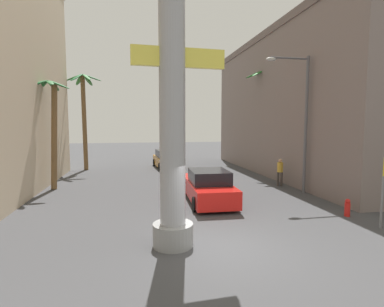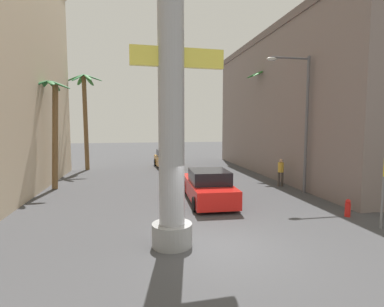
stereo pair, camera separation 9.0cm
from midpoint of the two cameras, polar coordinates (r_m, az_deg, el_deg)
ground_plane at (r=18.89m, az=-2.93°, el=-5.86°), size 91.34×91.34×0.00m
building_right at (r=24.88m, az=21.97°, el=8.57°), size 8.27×20.86×10.43m
neon_sign_pole at (r=9.02m, az=-3.68°, el=14.00°), size 3.11×1.24×10.97m
street_lamp at (r=17.02m, az=20.13°, el=7.49°), size 2.45×0.28×7.30m
crossing_sign at (r=12.62m, az=32.82°, el=-4.52°), size 0.47×0.47×2.60m
car_lead at (r=14.71m, az=3.22°, el=-6.31°), size 2.18×5.21×1.56m
car_far at (r=25.97m, az=-4.54°, el=-1.13°), size 2.19×4.53×1.56m
palm_tree_far_left at (r=26.11m, az=-19.59°, el=7.77°), size 2.92×2.73×7.83m
palm_tree_mid_left at (r=19.02m, az=-24.77°, el=5.67°), size 2.28×2.43×6.29m
palm_tree_mid_right at (r=23.41m, az=13.59°, el=8.17°), size 2.75×2.78×7.84m
pedestrian_mid_right at (r=18.90m, az=16.67°, el=-3.08°), size 0.46×0.46×1.67m
fire_hydrant at (r=13.84m, az=27.70°, el=-9.17°), size 0.22×0.22×0.72m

